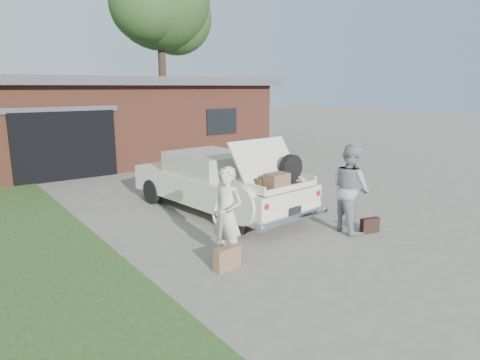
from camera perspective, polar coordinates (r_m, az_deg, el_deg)
ground at (r=8.53m, az=2.40°, el=-7.94°), size 90.00×90.00×0.00m
house at (r=18.74m, az=-17.66°, el=7.85°), size 12.80×7.80×3.30m
tree_right at (r=26.58m, az=-10.47°, el=22.00°), size 6.59×5.73×10.70m
sedan at (r=10.27m, az=-2.81°, el=-0.25°), size 2.39×5.07×1.86m
woman_left at (r=7.23m, az=-1.75°, el=-4.74°), size 0.57×0.70×1.67m
woman_right at (r=9.05m, az=14.50°, el=-1.12°), size 0.86×1.01×1.82m
suitcase_left at (r=7.16m, az=-1.69°, el=-10.38°), size 0.51×0.23×0.38m
suitcase_right at (r=9.25m, az=16.92°, el=-5.81°), size 0.43×0.23×0.31m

